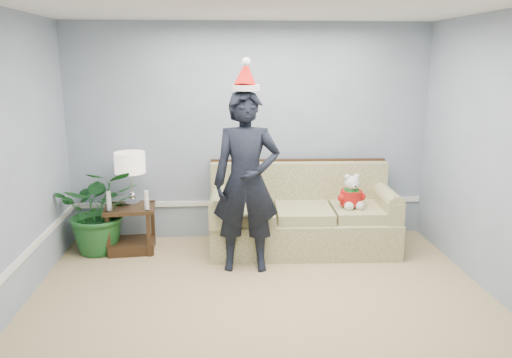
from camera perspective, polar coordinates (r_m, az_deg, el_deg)
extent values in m
cube|color=tan|center=(4.35, 1.48, -17.81)|extent=(4.50, 5.00, 0.02)
cube|color=#8EA2B6|center=(6.28, -0.70, 5.28)|extent=(4.50, 0.02, 2.70)
cube|color=white|center=(6.45, -0.66, -2.69)|extent=(4.48, 0.03, 0.06)
cube|color=#5C652F|center=(6.11, 5.32, -6.06)|extent=(2.23, 1.03, 0.42)
cube|color=#5C652F|center=(5.90, -1.08, -3.93)|extent=(0.68, 0.78, 0.13)
cube|color=#5C652F|center=(5.97, 5.45, -3.77)|extent=(0.68, 0.78, 0.13)
cube|color=#5C652F|center=(6.12, 11.75, -3.57)|extent=(0.68, 0.78, 0.13)
cube|color=#5C652F|center=(6.30, 4.89, -0.67)|extent=(2.20, 0.30, 0.59)
cube|color=#311F11|center=(6.31, 4.84, 2.07)|extent=(2.20, 0.15, 0.05)
cube|color=#5C652F|center=(5.93, -4.25, -3.26)|extent=(0.23, 0.95, 0.25)
cube|color=#5C652F|center=(6.25, 14.52, -2.77)|extent=(0.23, 0.95, 0.25)
cube|color=#342113|center=(6.09, -14.21, -3.26)|extent=(0.62, 0.53, 0.05)
cube|color=#342113|center=(6.24, -13.96, -7.39)|extent=(0.56, 0.47, 0.13)
cube|color=#342113|center=(6.04, -16.55, -6.11)|extent=(0.05, 0.05, 0.56)
cube|color=#342113|center=(5.96, -12.15, -6.11)|extent=(0.05, 0.05, 0.56)
cube|color=#342113|center=(6.39, -15.86, -4.99)|extent=(0.05, 0.05, 0.56)
cube|color=#342113|center=(6.31, -11.70, -4.98)|extent=(0.05, 0.05, 0.56)
cylinder|color=silver|center=(6.15, -13.95, -2.70)|extent=(0.17, 0.17, 0.03)
sphere|color=silver|center=(6.12, -14.00, -1.85)|extent=(0.10, 0.10, 0.10)
cylinder|color=silver|center=(6.09, -14.08, -0.43)|extent=(0.03, 0.03, 0.36)
cylinder|color=#FAEECF|center=(6.03, -14.22, 1.83)|extent=(0.36, 0.36, 0.25)
cylinder|color=silver|center=(5.98, -16.43, -2.88)|extent=(0.06, 0.06, 0.12)
cylinder|color=white|center=(5.95, -16.50, -1.85)|extent=(0.05, 0.05, 0.10)
cylinder|color=silver|center=(5.91, -12.38, -2.84)|extent=(0.06, 0.06, 0.12)
cylinder|color=white|center=(5.88, -12.43, -1.80)|extent=(0.05, 0.05, 0.10)
imported|color=#1A5522|center=(6.19, -17.41, -3.37)|extent=(1.04, 0.94, 1.04)
imported|color=black|center=(5.31, -1.11, -0.38)|extent=(0.74, 0.51, 1.95)
cylinder|color=silver|center=(5.16, -1.16, 10.40)|extent=(0.35, 0.35, 0.06)
cone|color=#B31513|center=(5.18, -1.18, 12.00)|extent=(0.31, 0.36, 0.34)
sphere|color=silver|center=(5.08, -1.13, 13.24)|extent=(0.09, 0.09, 0.09)
sphere|color=silver|center=(5.99, 10.80, -2.08)|extent=(0.24, 0.24, 0.24)
cylinder|color=#B31513|center=(5.99, 10.80, -2.08)|extent=(0.29, 0.29, 0.17)
cylinder|color=#176723|center=(5.97, 10.84, -1.21)|extent=(0.19, 0.19, 0.03)
sphere|color=silver|center=(5.90, 10.43, -3.08)|extent=(0.11, 0.11, 0.11)
sphere|color=silver|center=(5.93, 11.64, -3.04)|extent=(0.11, 0.11, 0.11)
sphere|color=silver|center=(5.94, 10.90, -0.45)|extent=(0.17, 0.17, 0.17)
sphere|color=black|center=(5.85, 11.15, -0.83)|extent=(0.02, 0.02, 0.02)
sphere|color=silver|center=(5.92, 10.35, 0.26)|extent=(0.07, 0.07, 0.07)
sphere|color=silver|center=(5.95, 11.46, 0.28)|extent=(0.07, 0.07, 0.07)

